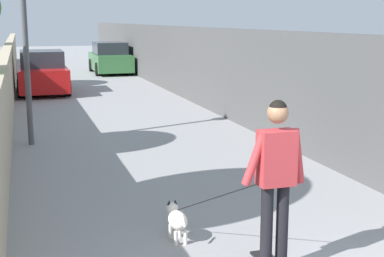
# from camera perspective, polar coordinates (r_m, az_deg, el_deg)

# --- Properties ---
(ground_plane) EXTENTS (80.00, 80.00, 0.00)m
(ground_plane) POSITION_cam_1_polar(r_m,az_deg,el_deg) (17.59, -8.91, 2.43)
(ground_plane) COLOR gray
(wall_left) EXTENTS (48.00, 0.30, 1.72)m
(wall_left) POSITION_cam_1_polar(r_m,az_deg,el_deg) (15.32, -18.78, 3.92)
(wall_left) COLOR tan
(wall_left) RESTS_ON ground
(fence_right) EXTENTS (48.00, 0.30, 2.42)m
(fence_right) POSITION_cam_1_polar(r_m,az_deg,el_deg) (16.20, 2.34, 6.12)
(fence_right) COLOR #4C4C4C
(fence_right) RESTS_ON ground
(lamp_post) EXTENTS (0.36, 0.36, 4.44)m
(lamp_post) POSITION_cam_1_polar(r_m,az_deg,el_deg) (12.10, -17.11, 12.51)
(lamp_post) COLOR #4C4C51
(lamp_post) RESTS_ON ground
(person_skateboarder) EXTENTS (0.22, 0.71, 1.78)m
(person_skateboarder) POSITION_cam_1_polar(r_m,az_deg,el_deg) (5.74, 8.71, -4.29)
(person_skateboarder) COLOR black
(person_skateboarder) RESTS_ON skateboard
(dog) EXTENTS (1.45, 0.86, 1.06)m
(dog) POSITION_cam_1_polar(r_m,az_deg,el_deg) (6.78, -1.54, -9.35)
(dog) COLOR white
(dog) RESTS_ON ground
(car_near) EXTENTS (3.81, 1.80, 1.54)m
(car_near) POSITION_cam_1_polar(r_m,az_deg,el_deg) (20.92, -15.25, 5.54)
(car_near) COLOR #B71414
(car_near) RESTS_ON ground
(car_far) EXTENTS (3.94, 1.80, 1.54)m
(car_far) POSITION_cam_1_polar(r_m,az_deg,el_deg) (27.97, -8.48, 7.16)
(car_far) COLOR #336B38
(car_far) RESTS_ON ground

